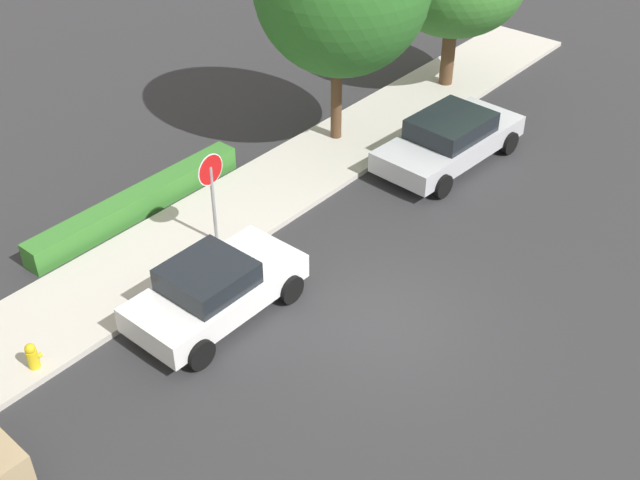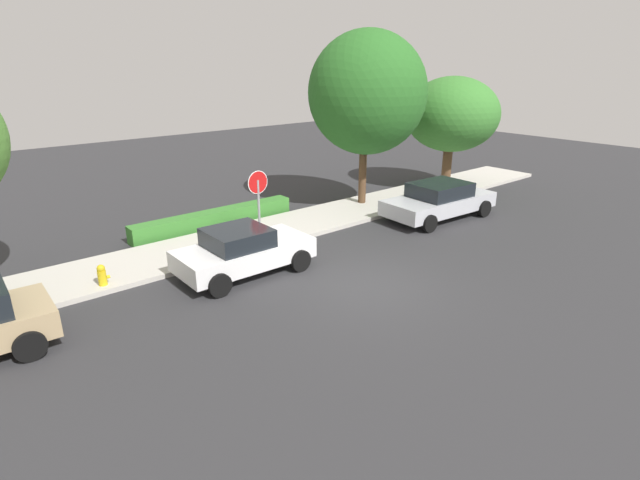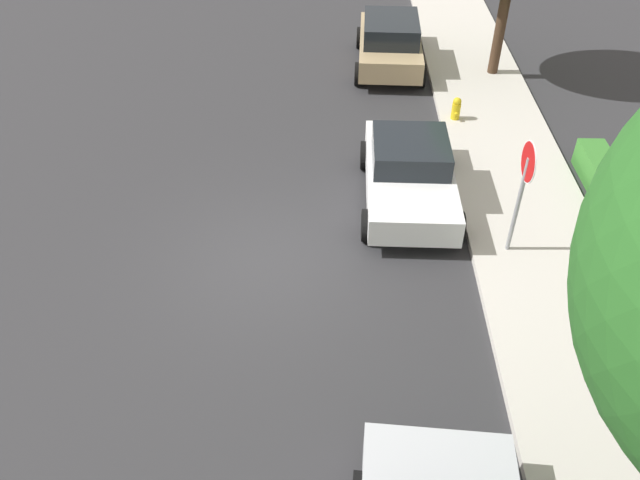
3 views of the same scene
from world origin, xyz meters
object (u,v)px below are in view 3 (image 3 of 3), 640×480
(parked_car_tan, at_px, (390,42))
(parked_car_white, at_px, (409,172))
(fire_hydrant, at_px, (456,111))
(stop_sign, at_px, (524,181))

(parked_car_tan, bearing_deg, parked_car_white, 0.38)
(parked_car_white, xyz_separation_m, fire_hydrant, (-3.42, 1.46, -0.33))
(parked_car_tan, bearing_deg, stop_sign, 11.94)
(parked_car_tan, bearing_deg, fire_hydrant, 23.47)
(stop_sign, height_order, fire_hydrant, stop_sign)
(parked_car_white, bearing_deg, fire_hydrant, 156.86)
(parked_car_white, xyz_separation_m, parked_car_tan, (-6.90, -0.05, 0.07))
(parked_car_white, bearing_deg, parked_car_tan, -179.62)
(parked_car_tan, height_order, fire_hydrant, parked_car_tan)
(stop_sign, height_order, parked_car_tan, stop_sign)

